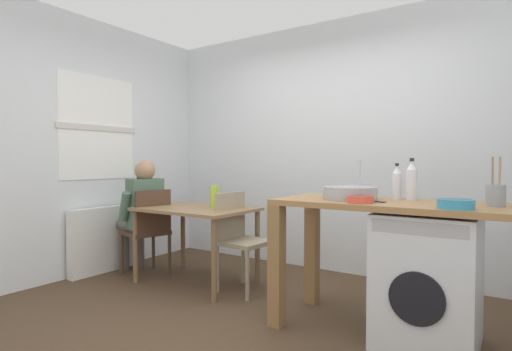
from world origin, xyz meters
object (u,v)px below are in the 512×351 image
Objects in this scene: bottle_tall_green at (397,183)px; colander at (456,203)px; chair_person_seat at (149,228)px; washing_machine at (427,279)px; utensil_crock at (495,195)px; vase at (215,196)px; dining_table at (196,217)px; chair_opposite at (239,235)px; bottle_squat_brown at (412,181)px; seated_person at (141,210)px; mixing_bowl at (360,199)px.

colander is at bearing -42.37° from bottle_tall_green.
chair_person_seat is at bearing -177.14° from bottle_tall_green.
washing_machine is 2.87× the size of utensil_crock.
washing_machine is 3.34× the size of bottle_tall_green.
dining_table is at bearing -146.31° from vase.
colander reaches higher than chair_opposite.
chair_opposite is at bearing 166.50° from colander.
washing_machine is 0.67m from utensil_crock.
bottle_tall_green is at bearing 144.16° from washing_machine.
colander is (1.87, -0.45, 0.44)m from chair_opposite.
colander is 0.92× the size of vase.
colander is at bearing -9.49° from dining_table.
dining_table is 1.28× the size of washing_machine.
bottle_tall_green is 1.29× the size of colander.
bottle_squat_brown is (-0.14, 0.16, 0.62)m from washing_machine.
utensil_crock reaches higher than colander.
chair_person_seat is at bearing 178.84° from washing_machine.
seated_person is 4.01× the size of utensil_crock.
utensil_crock reaches higher than bottle_squat_brown.
vase is at bearing -92.54° from chair_opposite.
chair_person_seat is at bearing 173.80° from mixing_bowl.
chair_opposite is at bearing -65.41° from chair_person_seat.
bottle_tall_green is at bearing -3.14° from vase.
mixing_bowl is at bearing -81.90° from seated_person.
chair_opposite is 1.05× the size of washing_machine.
dining_table is 2.39m from colander.
seated_person is at bearing -173.69° from dining_table.
chair_opposite is at bearing 172.18° from washing_machine.
seated_person is at bearing 173.24° from mixing_bowl.
dining_table is 3.67× the size of utensil_crock.
dining_table is at bearing -68.83° from seated_person.
bottle_squat_brown is at bearing 168.39° from utensil_crock.
bottle_squat_brown reaches higher than seated_person.
vase is at bearing -63.37° from seated_person.
colander is at bearing -49.26° from washing_machine.
colander is at bearing -123.70° from utensil_crock.
bottle_squat_brown is at bearing 92.31° from chair_opposite.
bottle_tall_green reaches higher than mixing_bowl.
bottle_tall_green is (1.43, -0.05, 0.53)m from chair_opposite.
chair_opposite is 1.63m from bottle_squat_brown.
washing_machine is 2.07m from vase.
colander reaches higher than mixing_bowl.
seated_person reaches higher than colander.
vase is (0.70, 0.22, 0.34)m from chair_person_seat.
bottle_squat_brown reaches higher than dining_table.
chair_person_seat is 1.04m from chair_opposite.
chair_person_seat is 0.81m from vase.
chair_opposite is 1.44m from mixing_bowl.
washing_machine is at bearing -171.90° from utensil_crock.
bottle_tall_green is at bearing -72.28° from chair_person_seat.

